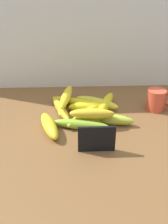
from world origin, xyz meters
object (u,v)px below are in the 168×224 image
(banana_6, at_px, (81,125))
(banana_11, at_px, (66,96))
(coffee_mug, at_px, (157,100))
(banana_2, at_px, (75,102))
(chalkboard_sign, at_px, (97,140))
(banana_1, at_px, (96,103))
(banana_0, at_px, (60,108))
(banana_5, at_px, (63,103))
(banana_7, at_px, (88,107))
(banana_3, at_px, (49,126))
(banana_4, at_px, (106,103))
(banana_9, at_px, (109,119))
(banana_12, at_px, (92,114))
(banana_10, at_px, (91,120))
(banana_8, at_px, (85,115))

(banana_6, relative_size, banana_11, 1.00)
(coffee_mug, height_order, banana_2, coffee_mug)
(chalkboard_sign, height_order, banana_2, chalkboard_sign)
(banana_1, bearing_deg, banana_6, -112.08)
(chalkboard_sign, height_order, banana_0, chalkboard_sign)
(banana_5, relative_size, banana_7, 1.25)
(banana_7, bearing_deg, banana_3, -136.54)
(banana_5, bearing_deg, banana_6, -67.87)
(banana_4, distance_m, banana_9, 0.12)
(coffee_mug, distance_m, banana_5, 0.36)
(banana_3, xyz_separation_m, banana_12, (0.14, 0.02, 0.03))
(banana_2, relative_size, banana_11, 1.03)
(banana_10, xyz_separation_m, banana_11, (-0.09, 0.13, 0.03))
(banana_6, bearing_deg, banana_7, 75.12)
(banana_7, distance_m, banana_10, 0.10)
(banana_6, bearing_deg, banana_4, 55.53)
(banana_0, xyz_separation_m, banana_12, (0.11, -0.11, 0.03))
(banana_9, bearing_deg, banana_7, 124.99)
(banana_9, bearing_deg, banana_11, 140.03)
(banana_6, height_order, banana_12, banana_12)
(chalkboard_sign, distance_m, banana_6, 0.13)
(banana_9, bearing_deg, banana_2, 129.36)
(banana_2, distance_m, banana_11, 0.05)
(banana_5, distance_m, banana_6, 0.17)
(banana_5, bearing_deg, coffee_mug, -5.14)
(chalkboard_sign, distance_m, banana_2, 0.30)
(banana_8, bearing_deg, banana_3, -149.42)
(banana_5, bearing_deg, banana_3, -103.38)
(banana_10, bearing_deg, chalkboard_sign, -87.02)
(banana_11, bearing_deg, banana_5, 157.79)
(coffee_mug, bearing_deg, banana_11, 175.62)
(banana_6, distance_m, banana_9, 0.10)
(coffee_mug, height_order, banana_4, coffee_mug)
(banana_6, relative_size, banana_9, 1.10)
(banana_3, distance_m, banana_12, 0.15)
(banana_7, height_order, banana_11, banana_11)
(banana_9, bearing_deg, coffee_mug, 26.67)
(banana_10, height_order, banana_12, banana_12)
(banana_4, xyz_separation_m, banana_5, (-0.17, 0.01, -0.00))
(banana_1, height_order, banana_7, banana_7)
(banana_0, bearing_deg, banana_2, 38.17)
(banana_9, height_order, banana_11, banana_11)
(banana_11, bearing_deg, banana_0, -126.27)
(chalkboard_sign, relative_size, banana_1, 0.60)
(banana_0, bearing_deg, banana_3, -103.69)
(chalkboard_sign, xyz_separation_m, banana_4, (0.06, 0.27, -0.02))
(coffee_mug, distance_m, banana_7, 0.26)
(banana_0, relative_size, banana_5, 1.09)
(banana_5, bearing_deg, banana_2, 9.67)
(banana_3, bearing_deg, banana_2, 63.20)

